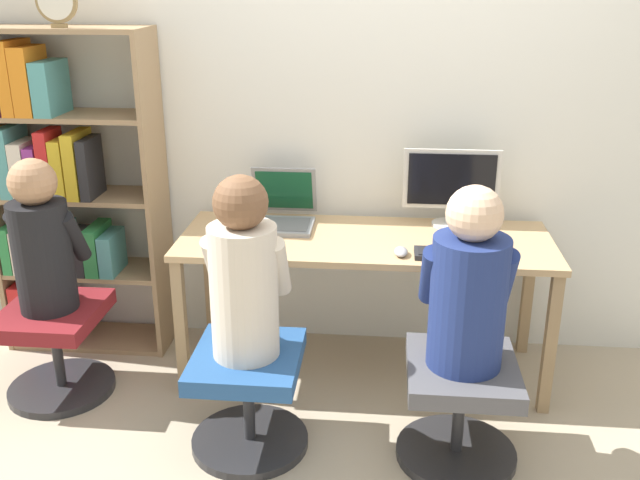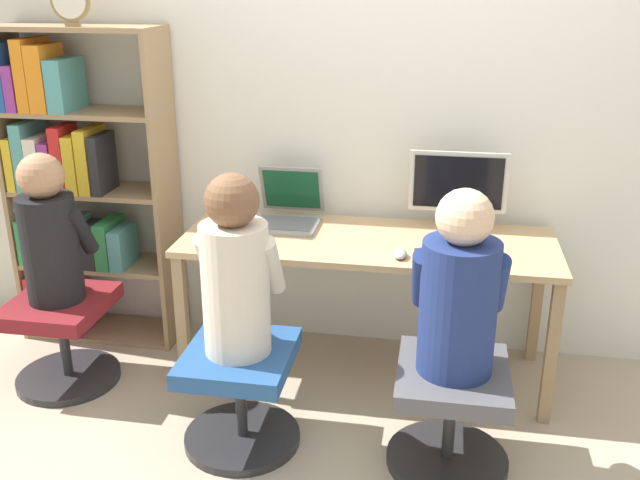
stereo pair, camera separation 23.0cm
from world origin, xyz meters
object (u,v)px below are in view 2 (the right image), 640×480
Objects in this scene: office_chair_right at (240,389)px; office_chair_side at (63,333)px; laptop at (287,213)px; bookshelf at (72,190)px; person_near_shelf at (49,234)px; keyboard at (459,258)px; person_at_laptop at (235,272)px; desktop_monitor at (458,188)px; office_chair_left at (450,409)px; person_at_monitor at (459,292)px; desk_clock at (70,1)px.

office_chair_right is 1.01m from office_chair_side.
laptop is at bearing 25.96° from office_chair_side.
person_near_shelf is (0.14, -0.47, -0.06)m from bookshelf.
office_chair_right is 1.47m from bookshelf.
bookshelf is (-1.95, 0.35, 0.10)m from keyboard.
desktop_monitor is at bearing 45.37° from person_at_laptop.
desktop_monitor is 0.94× the size of office_chair_left.
bookshelf reaches higher than office_chair_right.
bookshelf is at bearing 144.13° from person_at_laptop.
person_at_monitor is at bearing -44.08° from laptop.
person_at_laptop is (-0.84, -0.85, -0.13)m from desktop_monitor.
office_chair_right is 0.68× the size of person_at_monitor.
person_at_laptop is at bearing 90.00° from office_chair_right.
desktop_monitor is 0.45m from keyboard.
desktop_monitor is 0.83m from laptop.
bookshelf is at bearing 157.72° from office_chair_left.
laptop is 1.70× the size of desk_clock.
keyboard reaches higher than office_chair_side.
laptop is 1.14m from person_at_monitor.
office_chair_right is 1.00× the size of office_chair_side.
office_chair_side is at bearing -90.00° from person_near_shelf.
person_at_monitor reaches higher than laptop.
laptop is (-0.81, -0.06, -0.15)m from desktop_monitor.
person_near_shelf is (0.00, 0.00, 0.50)m from office_chair_side.
office_chair_left is 1.90m from person_near_shelf.
desk_clock is (-1.79, 0.72, 1.48)m from office_chair_left.
person_at_laptop is 1.06× the size of person_near_shelf.
bookshelf is at bearing -178.29° from desktop_monitor.
person_at_laptop is (0.00, 0.00, 0.52)m from office_chair_right.
person_at_laptop is 1.53m from desk_clock.
person_near_shelf is at bearing -92.07° from desk_clock.
person_near_shelf is at bearing 161.63° from person_at_laptop.
office_chair_side is at bearing -175.99° from keyboard.
laptop is 0.73× the size of office_chair_side.
office_chair_right is 1.13m from person_near_shelf.
desk_clock reaches higher than person_at_monitor.
office_chair_right is at bearing -92.05° from laptop.
desk_clock reaches higher than office_chair_side.
desktop_monitor reaches higher than laptop.
office_chair_left is at bearing 0.02° from office_chair_right.
person_near_shelf is (-1.80, -0.53, -0.15)m from desktop_monitor.
keyboard is 0.24× the size of bookshelf.
office_chair_side is (-1.81, 0.31, -0.50)m from person_at_monitor.
desktop_monitor is at bearing 92.27° from keyboard.
office_chair_side is (-0.96, 0.32, 0.00)m from office_chair_right.
office_chair_left is at bearing -90.00° from person_at_monitor.
office_chair_left is at bearing -22.01° from desk_clock.
desk_clock is (-0.94, 0.72, 0.96)m from person_at_laptop.
person_near_shelf reaches higher than laptop.
person_at_monitor is at bearing -90.84° from keyboard.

